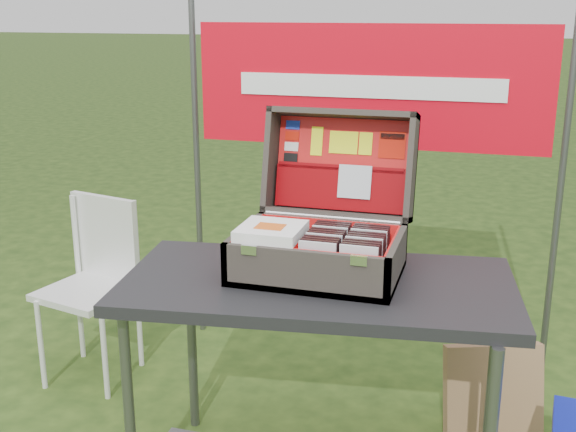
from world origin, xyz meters
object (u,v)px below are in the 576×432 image
(table, at_px, (316,389))
(suitcase, at_px, (323,198))
(chair, at_px, (88,294))
(cardboard_box, at_px, (493,395))

(table, relative_size, suitcase, 2.34)
(table, bearing_deg, chair, 149.87)
(suitcase, distance_m, cardboard_box, 1.10)
(suitcase, bearing_deg, table, -83.94)
(cardboard_box, bearing_deg, chair, 159.06)
(cardboard_box, bearing_deg, suitcase, -168.43)
(chair, xyz_separation_m, cardboard_box, (1.77, -0.02, -0.21))
(chair, bearing_deg, table, -9.62)
(suitcase, height_order, chair, suitcase)
(table, relative_size, cardboard_box, 3.18)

